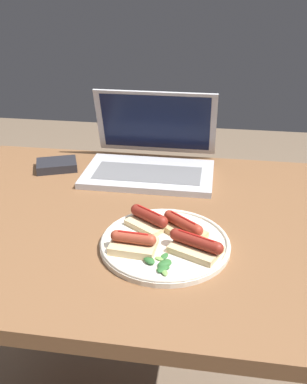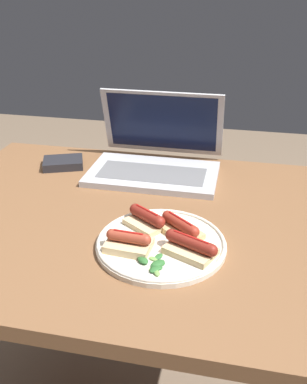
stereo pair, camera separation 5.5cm
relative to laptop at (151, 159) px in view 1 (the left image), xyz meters
name	(u,v)px [view 1 (the left image)]	position (x,y,z in m)	size (l,w,h in m)	color
desk	(124,242)	(-0.03, -0.27, -0.12)	(1.05, 0.82, 0.76)	brown
laptop	(151,159)	(0.00, 0.00, 0.00)	(0.38, 0.29, 0.23)	#B7B7BC
plate	(165,243)	(0.09, -0.39, -0.03)	(0.29, 0.29, 0.02)	silver
sausage_toast_left	(133,243)	(0.03, -0.43, -0.01)	(0.10, 0.08, 0.04)	#D6B784
sausage_toast_middle	(196,245)	(0.16, -0.42, -0.01)	(0.12, 0.10, 0.04)	#D6B784
sausage_toast_right	(149,219)	(0.05, -0.33, -0.01)	(0.12, 0.11, 0.04)	#D6B784
sausage_toast_extra	(183,226)	(0.13, -0.35, -0.01)	(0.12, 0.11, 0.04)	tan
salad_pile	(160,264)	(0.10, -0.48, -0.03)	(0.07, 0.08, 0.01)	#2D662D
external_drive	(57,165)	(-0.29, -0.03, -0.03)	(0.14, 0.12, 0.03)	#232328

